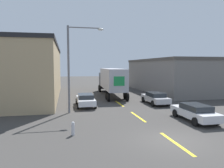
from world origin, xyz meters
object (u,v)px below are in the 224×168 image
street_lamp (73,62)px  parked_car_right_mid (155,98)px  parked_car_right_near (195,112)px  fire_hydrant (73,128)px  semi_truck (111,79)px  parked_car_left_far (86,100)px

street_lamp → parked_car_right_mid: bearing=16.5°
parked_car_right_near → fire_hydrant: 9.73m
semi_truck → street_lamp: size_ratio=1.65×
street_lamp → fire_hydrant: bearing=-92.6°
parked_car_left_far → parked_car_right_near: (7.93, -8.16, 0.00)m
parked_car_right_near → fire_hydrant: size_ratio=5.51×
parked_car_left_far → street_lamp: (-1.35, -3.05, 4.01)m
parked_car_right_mid → fire_hydrant: parked_car_right_mid is taller
street_lamp → parked_car_right_near: bearing=-28.8°
parked_car_left_far → street_lamp: 5.21m
parked_car_right_mid → parked_car_right_near: size_ratio=1.00×
street_lamp → fire_hydrant: (-0.31, -6.75, -4.30)m
parked_car_right_mid → street_lamp: bearing=-163.5°
parked_car_left_far → fire_hydrant: (-1.66, -9.80, -0.29)m
street_lamp → semi_truck: bearing=62.2°
semi_truck → fire_hydrant: (-6.17, -17.87, -1.93)m
parked_car_right_mid → fire_hydrant: (-9.59, -9.50, -0.29)m
parked_car_left_far → street_lamp: size_ratio=0.59×
parked_car_right_mid → parked_car_right_near: 7.86m
street_lamp → fire_hydrant: 8.01m
semi_truck → fire_hydrant: semi_truck is taller
parked_car_left_far → parked_car_right_mid: 7.94m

